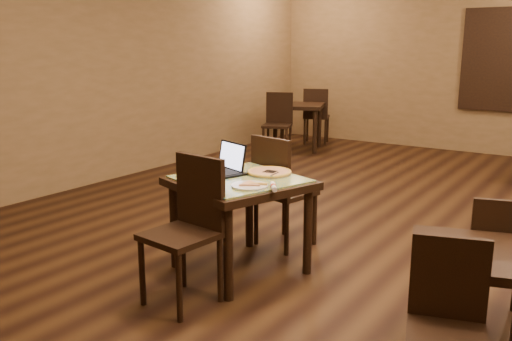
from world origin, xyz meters
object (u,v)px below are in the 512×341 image
Objects in this scene: other_table_b_chair_far at (316,113)px; tiled_table at (240,191)px; chair_main_far at (279,186)px; other_table_c_chair_near at (447,316)px; pizza_pan at (269,174)px; laptop at (227,165)px; chair_main_near at (189,221)px; other_table_b at (298,112)px; other_table_b_chair_near at (278,120)px; other_table_c_chair_far at (499,254)px; other_table_c at (477,270)px.

tiled_table is at bearing 90.87° from other_table_b_chair_far.
chair_main_far reaches higher than other_table_c_chair_near.
chair_main_far is 0.44m from pizza_pan.
other_table_c_chair_near is (2.02, -0.91, -0.34)m from laptop.
laptop is at bearing -157.17° from pizza_pan.
other_table_c_chair_near is (1.70, -1.05, -0.28)m from pizza_pan.
chair_main_near is at bearing -97.42° from pizza_pan.
other_table_b is (-2.23, 4.23, 0.09)m from chair_main_far.
laptop is at bearing -84.56° from other_table_b_chair_near.
other_table_c_chair_near reaches higher than other_table_b.
pizza_pan is (0.14, -0.37, 0.20)m from chair_main_far.
pizza_pan is 0.40× the size of other_table_c_chair_far.
tiled_table is 2.00m from other_table_c_chair_near.
other_table_b is at bearing 118.43° from chair_main_near.
chair_main_far is at bearing 93.19° from other_table_b_chair_far.
chair_main_near reaches higher than pizza_pan.
pizza_pan reaches higher than other_table_c.
laptop is at bearing 89.41° from other_table_b_chair_far.
laptop is 4.64m from other_table_b_chair_near.
other_table_b_chair_far is (-2.02, 5.34, -0.25)m from laptop.
laptop reaches higher than other_table_c_chair_near.
other_table_b_chair_far is 1.19× the size of other_table_c_chair_far.
pizza_pan is 1.82m from other_table_c.
other_table_c is at bearing -69.01° from other_table_b_chair_near.
other_table_c_chair_near is (4.07, -5.65, -0.17)m from other_table_b.
tiled_table is 1.13× the size of chair_main_near.
chair_main_near is 1.00× the size of other_table_b_chair_far.
other_table_c_chair_near is at bearing -5.82° from tiled_table.
other_table_c is (2.05, -0.41, -0.27)m from laptop.
tiled_table is 0.62m from chair_main_near.
other_table_c is at bearing 7.68° from laptop.
chair_main_near is (0.01, -0.61, -0.08)m from tiled_table.
other_table_c_chair_far is at bearing 70.21° from other_table_c.
other_table_b_chair_near reaches higher than other_table_b.
chair_main_far is 1.17× the size of other_table_c_chair_near.
tiled_table is 5.88m from other_table_b_chair_far.
other_table_c_chair_far is (2.07, 0.10, -0.34)m from laptop.
pizza_pan is at bearing -80.30° from other_table_b_chair_near.
chair_main_far reaches higher than other_table_c_chair_far.
other_table_b_chair_far is at bearing 116.12° from chair_main_near.
other_table_b_chair_near reaches higher than tiled_table.
other_table_b_chair_near is (-2.08, 4.13, -0.25)m from laptop.
other_table_b_chair_near is at bearing 136.32° from tiled_table.
other_table_b_chair_near is 1.19× the size of other_table_c_chair_near.
other_table_b reaches higher than other_table_c.
chair_main_near is at bearing 156.57° from other_table_c_chair_near.
chair_main_far is 1.13× the size of other_table_c.
pizza_pan is at bearing 41.74° from laptop.
tiled_table is at bearing -86.37° from other_table_b.
chair_main_near is 1.02× the size of chair_main_far.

